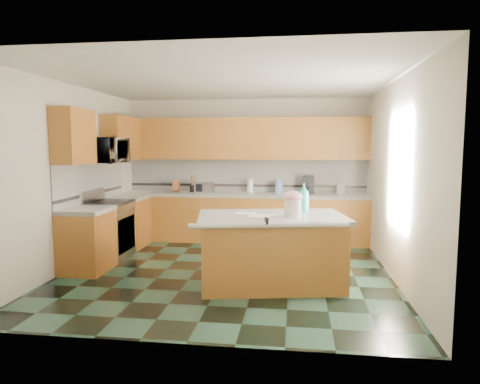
# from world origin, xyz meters

# --- Properties ---
(floor) EXTENTS (4.60, 4.60, 0.00)m
(floor) POSITION_xyz_m (0.00, 0.00, 0.00)
(floor) COLOR black
(floor) RESTS_ON ground
(ceiling) EXTENTS (4.60, 4.60, 0.00)m
(ceiling) POSITION_xyz_m (0.00, 0.00, 2.70)
(ceiling) COLOR white
(ceiling) RESTS_ON ground
(wall_back) EXTENTS (4.60, 0.04, 2.70)m
(wall_back) POSITION_xyz_m (0.00, 2.32, 1.35)
(wall_back) COLOR beige
(wall_back) RESTS_ON ground
(wall_front) EXTENTS (4.60, 0.04, 2.70)m
(wall_front) POSITION_xyz_m (0.00, -2.32, 1.35)
(wall_front) COLOR beige
(wall_front) RESTS_ON ground
(wall_left) EXTENTS (0.04, 4.60, 2.70)m
(wall_left) POSITION_xyz_m (-2.32, 0.00, 1.35)
(wall_left) COLOR beige
(wall_left) RESTS_ON ground
(wall_right) EXTENTS (0.04, 4.60, 2.70)m
(wall_right) POSITION_xyz_m (2.32, 0.00, 1.35)
(wall_right) COLOR beige
(wall_right) RESTS_ON ground
(back_base_cab) EXTENTS (4.60, 0.60, 0.86)m
(back_base_cab) POSITION_xyz_m (0.00, 2.00, 0.43)
(back_base_cab) COLOR #5D3210
(back_base_cab) RESTS_ON ground
(back_countertop) EXTENTS (4.60, 0.64, 0.06)m
(back_countertop) POSITION_xyz_m (0.00, 2.00, 0.89)
(back_countertop) COLOR white
(back_countertop) RESTS_ON back_base_cab
(back_upper_cab) EXTENTS (4.60, 0.33, 0.78)m
(back_upper_cab) POSITION_xyz_m (0.00, 2.13, 1.94)
(back_upper_cab) COLOR #5D3210
(back_upper_cab) RESTS_ON wall_back
(back_backsplash) EXTENTS (4.60, 0.02, 0.63)m
(back_backsplash) POSITION_xyz_m (0.00, 2.29, 1.24)
(back_backsplash) COLOR silver
(back_backsplash) RESTS_ON back_countertop
(back_accent_band) EXTENTS (4.60, 0.01, 0.05)m
(back_accent_band) POSITION_xyz_m (0.00, 2.28, 1.04)
(back_accent_band) COLOR black
(back_accent_band) RESTS_ON back_countertop
(left_base_cab_rear) EXTENTS (0.60, 0.82, 0.86)m
(left_base_cab_rear) POSITION_xyz_m (-2.00, 1.29, 0.43)
(left_base_cab_rear) COLOR #5D3210
(left_base_cab_rear) RESTS_ON ground
(left_counter_rear) EXTENTS (0.64, 0.82, 0.06)m
(left_counter_rear) POSITION_xyz_m (-2.00, 1.29, 0.89)
(left_counter_rear) COLOR white
(left_counter_rear) RESTS_ON left_base_cab_rear
(left_base_cab_front) EXTENTS (0.60, 0.72, 0.86)m
(left_base_cab_front) POSITION_xyz_m (-2.00, -0.24, 0.43)
(left_base_cab_front) COLOR #5D3210
(left_base_cab_front) RESTS_ON ground
(left_counter_front) EXTENTS (0.64, 0.72, 0.06)m
(left_counter_front) POSITION_xyz_m (-2.00, -0.24, 0.89)
(left_counter_front) COLOR white
(left_counter_front) RESTS_ON left_base_cab_front
(left_backsplash) EXTENTS (0.02, 2.30, 0.63)m
(left_backsplash) POSITION_xyz_m (-2.29, 0.55, 1.24)
(left_backsplash) COLOR silver
(left_backsplash) RESTS_ON wall_left
(left_accent_band) EXTENTS (0.01, 2.30, 0.05)m
(left_accent_band) POSITION_xyz_m (-2.28, 0.55, 1.04)
(left_accent_band) COLOR black
(left_accent_band) RESTS_ON wall_left
(left_upper_cab_rear) EXTENTS (0.33, 1.09, 0.78)m
(left_upper_cab_rear) POSITION_xyz_m (-2.13, 1.42, 1.94)
(left_upper_cab_rear) COLOR #5D3210
(left_upper_cab_rear) RESTS_ON wall_left
(left_upper_cab_front) EXTENTS (0.33, 0.72, 0.78)m
(left_upper_cab_front) POSITION_xyz_m (-2.13, -0.24, 1.94)
(left_upper_cab_front) COLOR #5D3210
(left_upper_cab_front) RESTS_ON wall_left
(range_body) EXTENTS (0.60, 0.76, 0.88)m
(range_body) POSITION_xyz_m (-2.00, 0.50, 0.44)
(range_body) COLOR #B7B7BC
(range_body) RESTS_ON ground
(range_oven_door) EXTENTS (0.02, 0.68, 0.55)m
(range_oven_door) POSITION_xyz_m (-1.71, 0.50, 0.40)
(range_oven_door) COLOR black
(range_oven_door) RESTS_ON range_body
(range_cooktop) EXTENTS (0.62, 0.78, 0.04)m
(range_cooktop) POSITION_xyz_m (-2.00, 0.50, 0.90)
(range_cooktop) COLOR black
(range_cooktop) RESTS_ON range_body
(range_handle) EXTENTS (0.02, 0.66, 0.02)m
(range_handle) POSITION_xyz_m (-1.68, 0.50, 0.78)
(range_handle) COLOR #B7B7BC
(range_handle) RESTS_ON range_body
(range_backguard) EXTENTS (0.06, 0.76, 0.18)m
(range_backguard) POSITION_xyz_m (-2.26, 0.50, 1.02)
(range_backguard) COLOR #B7B7BC
(range_backguard) RESTS_ON range_body
(microwave) EXTENTS (0.50, 0.73, 0.41)m
(microwave) POSITION_xyz_m (-2.00, 0.50, 1.73)
(microwave) COLOR #B7B7BC
(microwave) RESTS_ON wall_left
(island_base) EXTENTS (1.92, 1.31, 0.86)m
(island_base) POSITION_xyz_m (0.67, -0.51, 0.43)
(island_base) COLOR #5D3210
(island_base) RESTS_ON ground
(island_top) EXTENTS (2.03, 1.42, 0.06)m
(island_top) POSITION_xyz_m (0.67, -0.51, 0.89)
(island_top) COLOR white
(island_top) RESTS_ON island_base
(island_bullnose) EXTENTS (1.85, 0.39, 0.06)m
(island_bullnose) POSITION_xyz_m (0.67, -1.06, 0.89)
(island_bullnose) COLOR white
(island_bullnose) RESTS_ON island_base
(treat_jar) EXTENTS (0.28, 0.28, 0.22)m
(treat_jar) POSITION_xyz_m (0.94, -0.65, 1.03)
(treat_jar) COLOR white
(treat_jar) RESTS_ON island_top
(treat_jar_lid) EXTENTS (0.23, 0.23, 0.14)m
(treat_jar_lid) POSITION_xyz_m (0.94, -0.65, 1.18)
(treat_jar_lid) COLOR pink
(treat_jar_lid) RESTS_ON treat_jar
(treat_jar_knob) EXTENTS (0.08, 0.03, 0.03)m
(treat_jar_knob) POSITION_xyz_m (0.94, -0.65, 1.23)
(treat_jar_knob) COLOR tan
(treat_jar_knob) RESTS_ON treat_jar_lid
(treat_jar_knob_end_l) EXTENTS (0.04, 0.04, 0.04)m
(treat_jar_knob_end_l) POSITION_xyz_m (0.90, -0.65, 1.23)
(treat_jar_knob_end_l) COLOR tan
(treat_jar_knob_end_l) RESTS_ON treat_jar_lid
(treat_jar_knob_end_r) EXTENTS (0.04, 0.04, 0.04)m
(treat_jar_knob_end_r) POSITION_xyz_m (0.98, -0.65, 1.23)
(treat_jar_knob_end_r) COLOR tan
(treat_jar_knob_end_r) RESTS_ON treat_jar_lid
(soap_bottle_island) EXTENTS (0.17, 0.17, 0.40)m
(soap_bottle_island) POSITION_xyz_m (1.08, -0.18, 1.12)
(soap_bottle_island) COLOR #2AB4B5
(soap_bottle_island) RESTS_ON island_top
(paper_sheet_a) EXTENTS (0.36, 0.31, 0.00)m
(paper_sheet_a) POSITION_xyz_m (0.55, -0.59, 0.92)
(paper_sheet_a) COLOR white
(paper_sheet_a) RESTS_ON island_top
(paper_sheet_b) EXTENTS (0.28, 0.21, 0.00)m
(paper_sheet_b) POSITION_xyz_m (0.31, -0.42, 0.92)
(paper_sheet_b) COLOR white
(paper_sheet_b) RESTS_ON island_top
(clamp_body) EXTENTS (0.06, 0.11, 0.09)m
(clamp_body) POSITION_xyz_m (0.64, -1.04, 0.93)
(clamp_body) COLOR black
(clamp_body) RESTS_ON island_top
(clamp_handle) EXTENTS (0.02, 0.07, 0.02)m
(clamp_handle) POSITION_xyz_m (0.64, -1.11, 0.91)
(clamp_handle) COLOR black
(clamp_handle) RESTS_ON island_top
(knife_block) EXTENTS (0.13, 0.17, 0.24)m
(knife_block) POSITION_xyz_m (-1.32, 2.05, 1.03)
(knife_block) COLOR #472814
(knife_block) RESTS_ON back_countertop
(utensil_crock) EXTENTS (0.11, 0.11, 0.13)m
(utensil_crock) POSITION_xyz_m (-1.00, 2.08, 0.99)
(utensil_crock) COLOR black
(utensil_crock) RESTS_ON back_countertop
(utensil_bundle) EXTENTS (0.06, 0.06, 0.19)m
(utensil_bundle) POSITION_xyz_m (-1.00, 2.08, 1.15)
(utensil_bundle) COLOR #472814
(utensil_bundle) RESTS_ON utensil_crock
(toaster_oven) EXTENTS (0.36, 0.27, 0.19)m
(toaster_oven) POSITION_xyz_m (-0.76, 2.05, 1.01)
(toaster_oven) COLOR #B7B7BC
(toaster_oven) RESTS_ON back_countertop
(toaster_oven_door) EXTENTS (0.29, 0.01, 0.15)m
(toaster_oven_door) POSITION_xyz_m (-0.76, 1.95, 1.01)
(toaster_oven_door) COLOR black
(toaster_oven_door) RESTS_ON toaster_oven
(paper_towel) EXTENTS (0.11, 0.11, 0.26)m
(paper_towel) POSITION_xyz_m (0.12, 2.10, 1.05)
(paper_towel) COLOR white
(paper_towel) RESTS_ON back_countertop
(paper_towel_base) EXTENTS (0.17, 0.17, 0.01)m
(paper_towel_base) POSITION_xyz_m (0.12, 2.10, 0.93)
(paper_towel_base) COLOR #B7B7BC
(paper_towel_base) RESTS_ON back_countertop
(water_jug) EXTENTS (0.15, 0.15, 0.24)m
(water_jug) POSITION_xyz_m (0.67, 2.06, 1.04)
(water_jug) COLOR #6987C5
(water_jug) RESTS_ON back_countertop
(water_jug_neck) EXTENTS (0.07, 0.07, 0.03)m
(water_jug_neck) POSITION_xyz_m (0.67, 2.06, 1.18)
(water_jug_neck) COLOR #6987C5
(water_jug_neck) RESTS_ON water_jug
(coffee_maker) EXTENTS (0.21, 0.23, 0.34)m
(coffee_maker) POSITION_xyz_m (1.21, 2.08, 1.09)
(coffee_maker) COLOR black
(coffee_maker) RESTS_ON back_countertop
(coffee_carafe) EXTENTS (0.14, 0.14, 0.14)m
(coffee_carafe) POSITION_xyz_m (1.21, 2.03, 0.99)
(coffee_carafe) COLOR black
(coffee_carafe) RESTS_ON back_countertop
(soap_bottle_back) EXTENTS (0.16, 0.16, 0.24)m
(soap_bottle_back) POSITION_xyz_m (1.80, 2.05, 1.04)
(soap_bottle_back) COLOR white
(soap_bottle_back) RESTS_ON back_countertop
(soap_back_cap) EXTENTS (0.02, 0.02, 0.03)m
(soap_back_cap) POSITION_xyz_m (1.80, 2.05, 1.18)
(soap_back_cap) COLOR red
(soap_back_cap) RESTS_ON soap_bottle_back
(window_light_proxy) EXTENTS (0.02, 1.40, 1.10)m
(window_light_proxy) POSITION_xyz_m (2.29, -0.20, 1.50)
(window_light_proxy) COLOR white
(window_light_proxy) RESTS_ON wall_right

